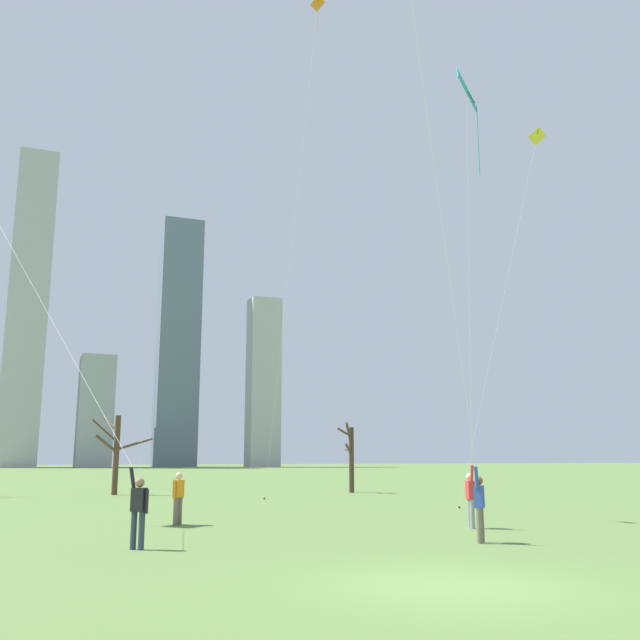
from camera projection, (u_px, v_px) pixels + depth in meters
name	position (u px, v px, depth m)	size (l,w,h in m)	color
ground_plane	(453.00, 586.00, 11.64)	(400.00, 400.00, 0.00)	#5B7A3D
kite_flyer_midfield_center_green	(83.00, 397.00, 18.74)	(5.16, 10.43, 11.93)	#33384C
kite_flyer_foreground_right_teal	(470.00, 418.00, 20.63)	(3.02, 4.82, 12.32)	gray
kite_flyer_midfield_left_red	(470.00, 433.00, 17.30)	(4.88, 4.34, 15.14)	#726656
bystander_far_off_by_trees	(178.00, 496.00, 22.18)	(0.40, 0.38, 1.62)	#726656
distant_kite_high_overhead_yellow	(530.00, 173.00, 33.76)	(5.56, 0.43, 17.93)	yellow
distant_kite_drifting_left_orange	(312.00, 60.00, 40.54)	(3.07, 0.96, 28.70)	orange
distant_kite_drifting_right_blue	(163.00, 23.00, 30.32)	(0.68, 4.49, 24.25)	blue
bare_tree_center	(116.00, 450.00, 40.08)	(3.32, 2.24, 4.46)	#4C3828
bare_tree_leftmost	(351.00, 456.00, 42.57)	(1.14, 2.19, 4.16)	#423326
skyline_slender_spire	(29.00, 307.00, 151.20)	(8.04, 11.59, 67.64)	#B2B2B7
skyline_squat_block	(263.00, 381.00, 154.74)	(6.72, 5.33, 36.94)	#B2B2B7
skyline_mid_tower_left	(95.00, 411.00, 148.95)	(7.02, 10.48, 23.23)	#9EA3AD
skyline_wide_slab	(178.00, 341.00, 158.52)	(9.10, 6.49, 55.84)	slate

